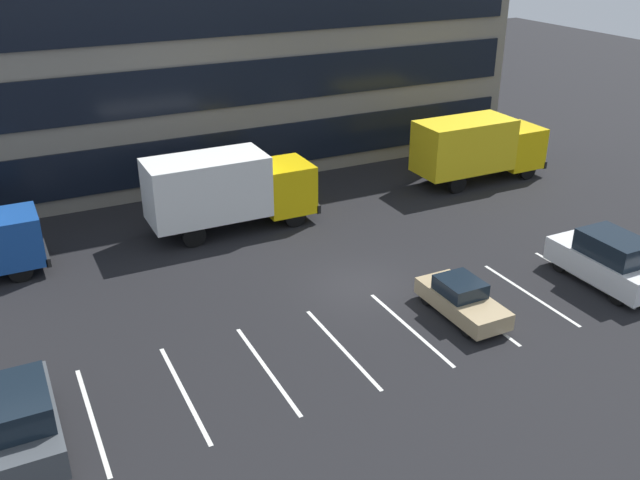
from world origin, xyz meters
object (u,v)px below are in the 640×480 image
at_px(box_truck_yellow_all, 478,146).
at_px(box_truck_yellow, 228,188).
at_px(sedan_tan, 462,299).
at_px(suv_white, 608,260).
at_px(suv_charcoal, 21,419).

distance_m(box_truck_yellow_all, box_truck_yellow, 14.56).
distance_m(box_truck_yellow, sedan_tan, 12.42).
xyz_separation_m(box_truck_yellow_all, box_truck_yellow, (-14.56, -0.14, 0.05)).
bearing_deg(suv_white, sedan_tan, 174.96).
relative_size(sedan_tan, suv_charcoal, 0.88).
relative_size(box_truck_yellow_all, box_truck_yellow, 0.97).
height_order(sedan_tan, suv_white, suv_white).
bearing_deg(sedan_tan, box_truck_yellow_all, 50.10).
bearing_deg(box_truck_yellow_all, suv_white, -103.17).
xyz_separation_m(sedan_tan, suv_charcoal, (-15.26, -0.35, 0.31)).
bearing_deg(suv_white, box_truck_yellow_all, 76.83).
relative_size(box_truck_yellow, sedan_tan, 2.04).
bearing_deg(box_truck_yellow, suv_charcoal, -131.36).
distance_m(box_truck_yellow_all, suv_charcoal, 27.46).
distance_m(box_truck_yellow, suv_white, 16.73).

